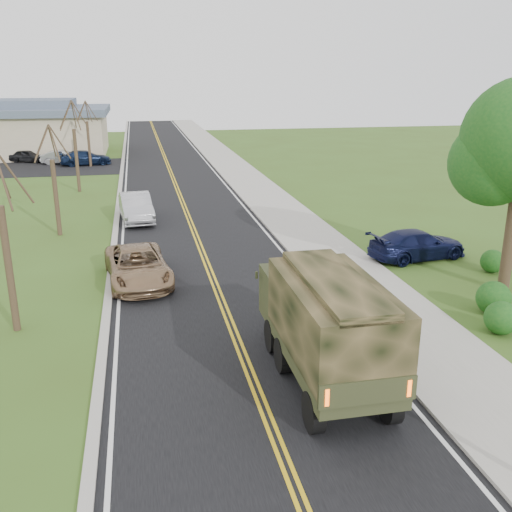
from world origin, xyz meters
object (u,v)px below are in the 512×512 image
object	(u,v)px
sedan_silver	(136,207)
pickup_navy	(417,244)
suv_champagne	(138,266)
military_truck	(325,319)

from	to	relation	value
sedan_silver	pickup_navy	xyz separation A→B (m)	(12.55, -9.89, -0.11)
suv_champagne	pickup_navy	size ratio (longest dim) A/B	1.10
sedan_silver	pickup_navy	world-z (taller)	sedan_silver
suv_champagne	military_truck	bearing A→B (deg)	-67.72
suv_champagne	pickup_navy	distance (m)	12.57
suv_champagne	sedan_silver	distance (m)	10.52
military_truck	sedan_silver	world-z (taller)	military_truck
pickup_navy	military_truck	bearing A→B (deg)	131.90
military_truck	sedan_silver	xyz separation A→B (m)	(-4.91, 19.53, -1.06)
sedan_silver	pickup_navy	distance (m)	15.98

